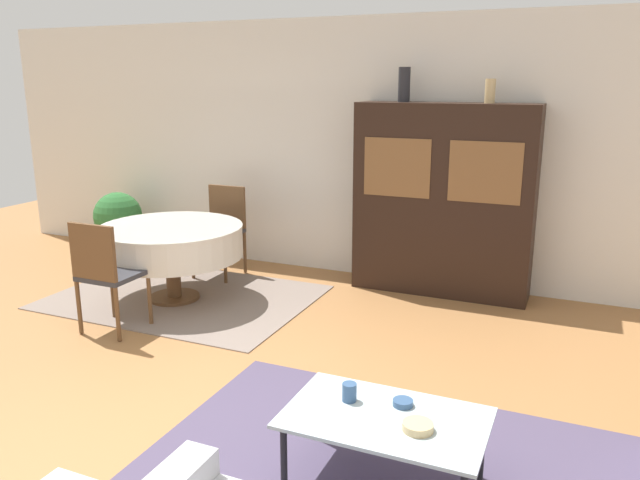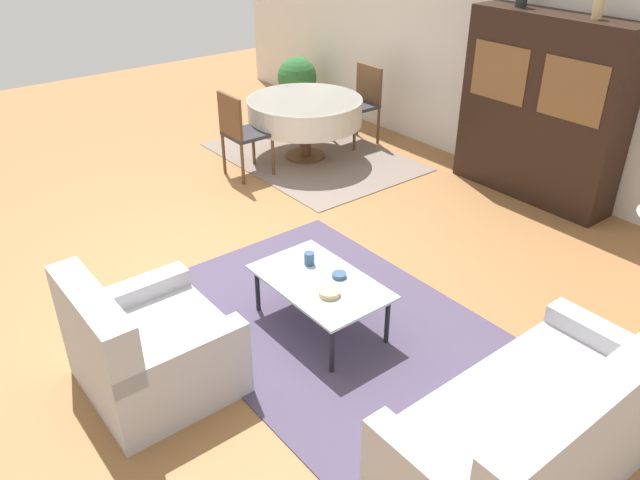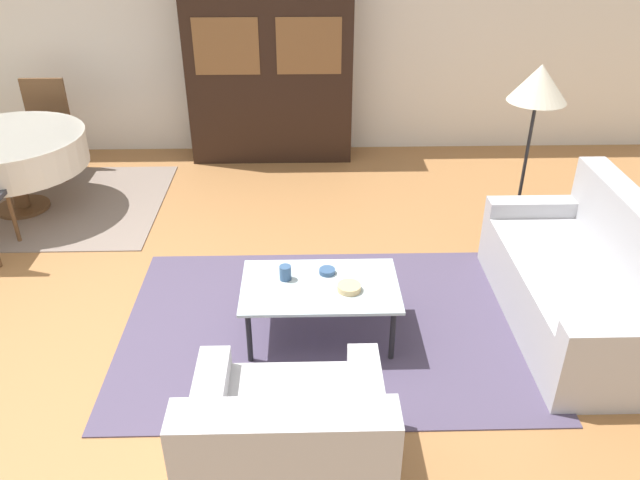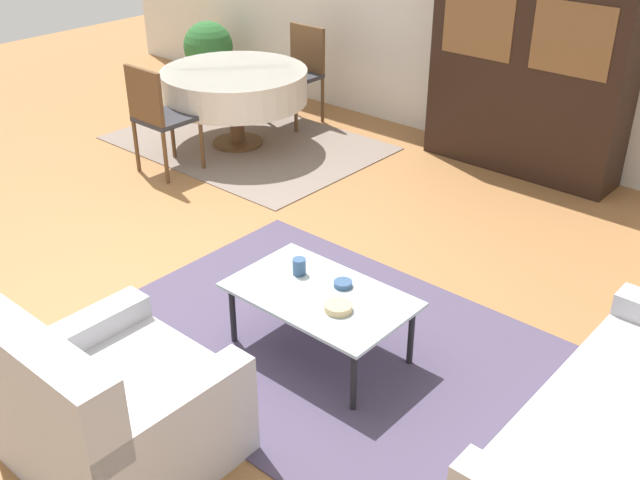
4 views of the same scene
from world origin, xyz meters
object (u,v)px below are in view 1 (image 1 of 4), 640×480
object	(u,v)px
cup	(349,392)
vase_short	(490,91)
bowl	(418,427)
dining_chair_near	(105,270)
dining_table	(171,241)
vase_tall	(404,85)
coffee_table	(385,423)
display_cabinet	(443,200)
bowl_small	(403,403)
dining_chair_far	(222,225)
potted_plant	(118,219)

from	to	relation	value
cup	vase_short	bearing A→B (deg)	87.17
bowl	vase_short	xyz separation A→B (m)	(-0.25, 3.28, 1.54)
dining_chair_near	bowl	world-z (taller)	dining_chair_near
cup	bowl	size ratio (longest dim) A/B	0.65
dining_table	vase_tall	distance (m)	2.68
bowl	vase_tall	bearing A→B (deg)	107.97
coffee_table	dining_table	bearing A→B (deg)	144.70
display_cabinet	bowl_small	distance (m)	3.16
dining_chair_far	dining_chair_near	bearing A→B (deg)	90.00
dining_table	bowl_small	xyz separation A→B (m)	(2.80, -1.81, -0.16)
cup	vase_short	world-z (taller)	vase_short
bowl_small	potted_plant	world-z (taller)	potted_plant
bowl_small	vase_tall	distance (m)	3.59
display_cabinet	cup	bearing A→B (deg)	-85.94
bowl	vase_tall	xyz separation A→B (m)	(-1.06, 3.28, 1.59)
dining_table	bowl_small	distance (m)	3.34
display_cabinet	potted_plant	distance (m)	3.87
bowl_small	vase_short	size ratio (longest dim) A/B	0.49
dining_table	dining_chair_far	bearing A→B (deg)	90.00
vase_short	bowl_small	bearing A→B (deg)	-87.74
vase_tall	bowl_small	bearing A→B (deg)	-73.18
coffee_table	dining_table	xyz separation A→B (m)	(-2.75, 1.95, 0.21)
display_cabinet	bowl	size ratio (longest dim) A/B	12.15
coffee_table	cup	world-z (taller)	cup
dining_table	vase_short	distance (m)	3.27
coffee_table	dining_chair_near	size ratio (longest dim) A/B	1.08
dining_chair_near	vase_tall	world-z (taller)	vase_tall
cup	bowl_small	xyz separation A→B (m)	(0.28, 0.06, -0.03)
dining_chair_far	potted_plant	world-z (taller)	dining_chair_far
coffee_table	dining_chair_near	distance (m)	2.95
coffee_table	potted_plant	world-z (taller)	potted_plant
coffee_table	dining_chair_far	distance (m)	3.96
potted_plant	dining_chair_far	bearing A→B (deg)	-4.43
vase_short	cup	bearing A→B (deg)	-92.83
coffee_table	vase_tall	world-z (taller)	vase_tall
vase_tall	potted_plant	xyz separation A→B (m)	(-3.40, -0.25, -1.56)
vase_short	potted_plant	distance (m)	4.48
dining_chair_near	bowl_small	world-z (taller)	dining_chair_near
bowl	potted_plant	size ratio (longest dim) A/B	0.20
cup	vase_short	size ratio (longest dim) A/B	0.46
dining_table	bowl_small	bearing A→B (deg)	-32.84
coffee_table	dining_chair_far	world-z (taller)	dining_chair_far
dining_table	potted_plant	xyz separation A→B (m)	(-1.53, 1.02, -0.12)
vase_tall	vase_short	size ratio (longest dim) A/B	1.49
bowl	bowl_small	distance (m)	0.24
coffee_table	dining_chair_far	xyz separation A→B (m)	(-2.75, 2.84, 0.18)
display_cabinet	cup	distance (m)	3.18
dining_chair_far	vase_tall	world-z (taller)	vase_tall
dining_chair_far	cup	size ratio (longest dim) A/B	9.56
bowl	potted_plant	world-z (taller)	potted_plant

